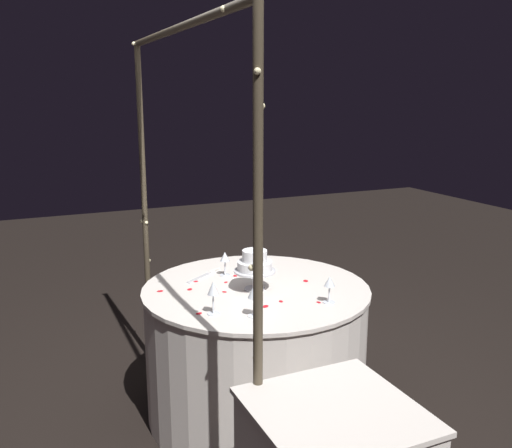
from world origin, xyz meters
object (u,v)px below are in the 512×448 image
object	(u,v)px
tiered_cake	(255,264)
wine_glass_0	(330,283)
wine_glass_1	(254,293)
wine_glass_3	(225,258)
main_table	(256,350)
cake_knife	(206,275)
wine_glass_2	(213,290)
decorative_arch	(184,183)

from	to	relation	value
tiered_cake	wine_glass_0	bearing A→B (deg)	-141.82
wine_glass_1	wine_glass_0	bearing A→B (deg)	-88.75
wine_glass_0	wine_glass_3	world-z (taller)	wine_glass_3
main_table	wine_glass_1	xyz separation A→B (m)	(-0.37, 0.18, 0.48)
cake_knife	wine_glass_0	bearing A→B (deg)	-147.83
main_table	cake_knife	xyz separation A→B (m)	(0.30, 0.18, 0.37)
main_table	cake_knife	size ratio (longest dim) A/B	4.79
wine_glass_0	cake_knife	distance (m)	0.79
wine_glass_0	wine_glass_1	world-z (taller)	wine_glass_1
wine_glass_0	cake_knife	bearing A→B (deg)	32.17
tiered_cake	wine_glass_2	distance (m)	0.39
decorative_arch	cake_knife	distance (m)	0.69
wine_glass_2	wine_glass_3	bearing A→B (deg)	-26.53
main_table	wine_glass_0	size ratio (longest dim) A/B	8.91
tiered_cake	wine_glass_0	distance (m)	0.42
wine_glass_1	tiered_cake	bearing A→B (deg)	-24.46
main_table	wine_glass_3	xyz separation A→B (m)	(0.25, 0.08, 0.47)
main_table	wine_glass_3	distance (m)	0.54
wine_glass_0	wine_glass_2	distance (m)	0.58
wine_glass_2	cake_knife	xyz separation A→B (m)	(0.56, -0.16, -0.11)
decorative_arch	wine_glass_3	bearing A→B (deg)	-50.59
wine_glass_0	main_table	bearing A→B (deg)	32.99
wine_glass_3	decorative_arch	bearing A→B (deg)	129.41
tiered_cake	wine_glass_3	distance (m)	0.29
tiered_cake	wine_glass_2	world-z (taller)	tiered_cake
tiered_cake	wine_glass_3	world-z (taller)	tiered_cake
tiered_cake	wine_glass_0	xyz separation A→B (m)	(-0.33, -0.26, -0.04)
main_table	wine_glass_1	distance (m)	0.63
decorative_arch	main_table	size ratio (longest dim) A/B	1.69
main_table	wine_glass_2	size ratio (longest dim) A/B	7.57
wine_glass_1	wine_glass_3	bearing A→B (deg)	-8.73
wine_glass_2	wine_glass_3	xyz separation A→B (m)	(0.52, -0.26, -0.02)
wine_glass_3	cake_knife	bearing A→B (deg)	65.48
wine_glass_3	cake_knife	size ratio (longest dim) A/B	0.55
decorative_arch	main_table	distance (m)	1.03
tiered_cake	main_table	bearing A→B (deg)	-34.04
tiered_cake	cake_knife	world-z (taller)	tiered_cake
wine_glass_1	wine_glass_2	xyz separation A→B (m)	(0.10, 0.16, 0.00)
wine_glass_1	decorative_arch	bearing A→B (deg)	29.48
wine_glass_3	wine_glass_1	bearing A→B (deg)	171.27
decorative_arch	main_table	bearing A→B (deg)	-90.19
decorative_arch	wine_glass_0	world-z (taller)	decorative_arch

